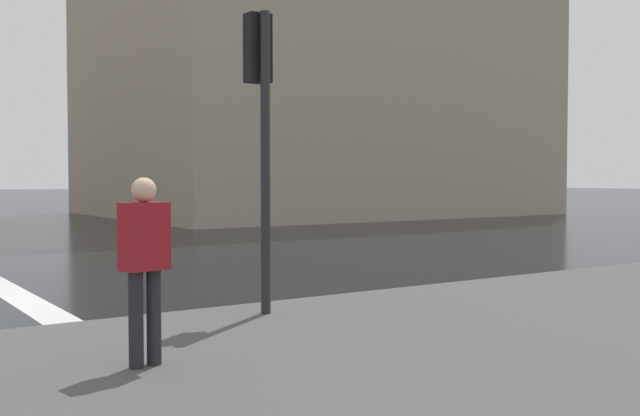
% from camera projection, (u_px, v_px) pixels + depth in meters
% --- Properties ---
extents(haussmann_block_corner, '(15.59, 20.12, 21.78)m').
position_uv_depth(haussmann_block_corner, '(312.00, 2.00, 38.01)').
color(haussmann_block_corner, tan).
rests_on(haussmann_block_corner, ground_plane).
extents(traffic_signal_post, '(0.44, 0.30, 3.70)m').
position_uv_depth(traffic_signal_post, '(260.00, 98.00, 9.32)').
color(traffic_signal_post, '#232326').
rests_on(traffic_signal_post, sidewalk_pavement).
extents(pedestrian_in_red_jacket, '(0.30, 0.43, 1.68)m').
position_uv_depth(pedestrian_in_red_jacket, '(144.00, 256.00, 6.67)').
color(pedestrian_in_red_jacket, maroon).
rests_on(pedestrian_in_red_jacket, sidewalk_pavement).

